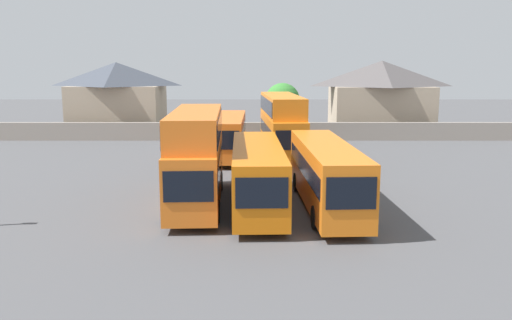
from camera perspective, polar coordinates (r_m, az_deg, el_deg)
ground at (r=45.98m, az=-0.06°, el=0.90°), size 140.00×140.00×0.00m
depot_boundary_wall at (r=52.83m, az=-0.07°, el=3.11°), size 56.00×0.50×1.80m
bus_1 at (r=28.36m, az=-6.62°, el=0.80°), size 2.99×10.82×5.08m
bus_2 at (r=27.84m, az=-0.03°, el=-1.31°), size 2.90×11.69×3.32m
bus_3 at (r=28.00m, az=7.41°, el=-1.23°), size 2.90×12.14×3.41m
bus_4 at (r=43.18m, az=-3.13°, el=2.85°), size 2.58×11.58×3.35m
bus_5 at (r=42.69m, az=2.65°, el=4.04°), size 3.36×11.64×5.08m
house_terrace_left at (r=59.97m, az=-14.94°, el=6.56°), size 10.12×7.14×7.75m
house_terrace_centre at (r=59.85m, az=13.17°, el=6.72°), size 11.14×7.06×7.92m
tree_left_of_lot at (r=55.11m, az=2.71°, el=6.41°), size 3.64×3.64×5.63m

